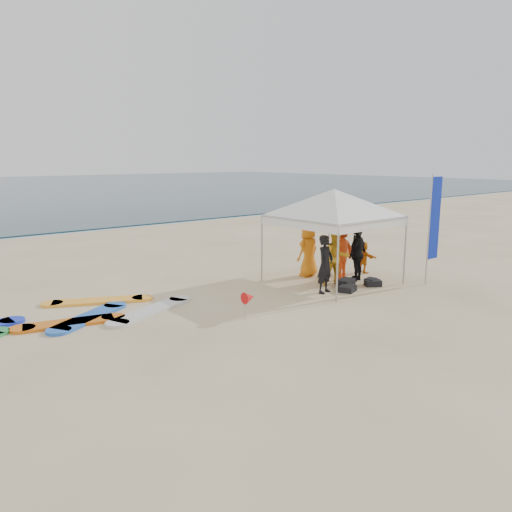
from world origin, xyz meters
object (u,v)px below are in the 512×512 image
Objects in this scene: marker_pennant at (249,298)px; person_seated at (363,257)px; surfboard_spread at (64,319)px; person_orange_b at (308,250)px; person_yellow at (336,258)px; canopy_tent at (334,189)px; person_black_a at (325,264)px; feather_flag at (434,220)px; person_orange_a at (340,251)px; person_black_b at (357,254)px.

person_seated is at bearing 12.56° from marker_pennant.
person_seated is at bearing -7.85° from surfboard_spread.
person_orange_b is at bearing 74.16° from person_seated.
canopy_tent is (0.19, 0.32, 1.95)m from person_yellow.
person_seated is 2.86m from canopy_tent.
person_black_a is 1.57× the size of person_seated.
canopy_tent is 1.30× the size of feather_flag.
surfboard_spread is (-7.91, 1.39, -0.84)m from person_orange_a.
person_black_b is at bearing -24.82° from canopy_tent.
person_black_a is at bearing 52.35° from person_orange_b.
person_orange_b is at bearing 27.12° from marker_pennant.
person_black_b is at bearing -12.52° from surfboard_spread.
person_black_a is 0.97× the size of person_black_b.
person_orange_a reaches higher than person_yellow.
person_orange_a is at bearing 14.09° from person_black_a.
person_orange_b is at bearing 88.68° from canopy_tent.
person_black_a is 3.63m from feather_flag.
person_yellow is at bearing -119.73° from canopy_tent.
person_yellow is 0.98× the size of person_black_b.
person_black_b is 1.62× the size of person_seated.
marker_pennant is (-4.81, -0.75, -0.34)m from person_black_b.
person_black_a is 0.38× the size of canopy_tent.
canopy_tent is 8.07m from surfboard_spread.
person_orange_a is 1.05× the size of person_black_b.
person_black_b is at bearing 25.12° from person_yellow.
canopy_tent is at bearing -38.72° from person_black_b.
person_seated is (1.01, 0.55, -0.32)m from person_black_b.
person_seated is at bearing 149.86° from person_orange_b.
person_black_b is 4.88m from marker_pennant.
person_orange_b is 0.39× the size of canopy_tent.
person_orange_b is at bearing -76.05° from person_black_b.
person_orange_b is (1.08, 1.69, 0.02)m from person_black_a.
canopy_tent is (-1.75, -0.21, 2.26)m from person_seated.
feather_flag is at bearing -41.94° from canopy_tent.
person_orange_a reaches higher than person_seated.
canopy_tent is 6.61× the size of marker_pennant.
person_black_a is 1.71m from person_orange_a.
person_orange_a is 1.71× the size of person_seated.
person_black_b is at bearing 112.65° from person_orange_b.
feather_flag is 0.53× the size of surfboard_spread.
person_yellow is at bearing 75.94° from person_orange_b.
person_yellow is at bearing 11.11° from marker_pennant.
marker_pennant is 0.11× the size of surfboard_spread.
canopy_tent reaches higher than person_yellow.
person_seated reaches higher than surfboard_spread.
canopy_tent is at bearing 14.95° from marker_pennant.
person_black_a is 2.01m from person_orange_b.
person_yellow is 0.92m from person_black_b.
feather_flag is 5.07× the size of marker_pennant.
person_orange_b is (-0.44, 0.92, -0.06)m from person_orange_a.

